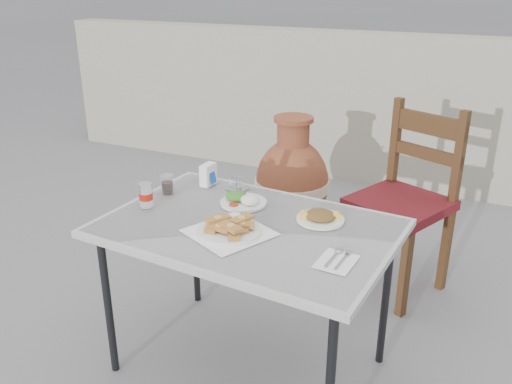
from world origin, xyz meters
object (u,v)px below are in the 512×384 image
at_px(chair, 405,199).
at_px(napkin_holder, 208,175).
at_px(soda_can, 146,195).
at_px(terracotta_urn, 292,185).
at_px(pide_plate, 229,227).
at_px(cafe_table, 248,235).
at_px(cola_glass, 167,185).
at_px(salad_chopped_plate, 320,217).
at_px(salad_rice_plate, 243,200).
at_px(condiment_caddy, 237,185).

bearing_deg(chair, napkin_holder, -117.55).
height_order(napkin_holder, chair, chair).
height_order(soda_can, terracotta_urn, terracotta_urn).
distance_m(pide_plate, napkin_holder, 0.52).
distance_m(cafe_table, cola_glass, 0.51).
bearing_deg(salad_chopped_plate, salad_rice_plate, 176.48).
distance_m(soda_can, chair, 1.38).
xyz_separation_m(napkin_holder, terracotta_urn, (0.07, 0.93, -0.37)).
height_order(salad_chopped_plate, chair, chair).
distance_m(salad_rice_plate, chair, 0.99).
distance_m(pide_plate, terracotta_urn, 1.40).
relative_size(cafe_table, salad_chopped_plate, 6.21).
relative_size(soda_can, terracotta_urn, 0.13).
bearing_deg(salad_chopped_plate, cola_glass, -179.32).
xyz_separation_m(pide_plate, salad_rice_plate, (-0.08, 0.28, -0.01)).
bearing_deg(salad_rice_plate, chair, 54.33).
distance_m(cola_glass, condiment_caddy, 0.32).
relative_size(cafe_table, chair, 1.20).
bearing_deg(salad_rice_plate, condiment_caddy, 125.48).
relative_size(cola_glass, terracotta_urn, 0.10).
height_order(pide_plate, soda_can, soda_can).
relative_size(cola_glass, chair, 0.08).
height_order(salad_chopped_plate, napkin_holder, napkin_holder).
relative_size(pide_plate, napkin_holder, 3.62).
distance_m(salad_rice_plate, soda_can, 0.42).
height_order(cafe_table, napkin_holder, napkin_holder).
bearing_deg(cola_glass, salad_rice_plate, 4.79).
bearing_deg(pide_plate, cola_glass, 151.23).
bearing_deg(cafe_table, napkin_holder, 139.14).
relative_size(cafe_table, condiment_caddy, 12.21).
bearing_deg(cola_glass, cafe_table, -16.88).
relative_size(chair, terracotta_urn, 1.22).
xyz_separation_m(cafe_table, chair, (0.46, 0.97, -0.13)).
bearing_deg(chair, cola_glass, -115.34).
xyz_separation_m(cola_glass, condiment_caddy, (0.27, 0.17, -0.01)).
bearing_deg(cafe_table, salad_chopped_plate, 31.29).
xyz_separation_m(condiment_caddy, chair, (0.67, 0.65, -0.20)).
xyz_separation_m(napkin_holder, chair, (0.81, 0.66, -0.23)).
height_order(pide_plate, salad_rice_plate, pide_plate).
bearing_deg(pide_plate, salad_rice_plate, 105.69).
xyz_separation_m(salad_chopped_plate, cola_glass, (-0.73, -0.01, 0.02)).
height_order(cola_glass, napkin_holder, napkin_holder).
height_order(cafe_table, salad_chopped_plate, salad_chopped_plate).
bearing_deg(condiment_caddy, salad_chopped_plate, -19.44).
distance_m(napkin_holder, terracotta_urn, 1.00).
height_order(salad_rice_plate, napkin_holder, napkin_holder).
relative_size(soda_can, condiment_caddy, 1.07).
bearing_deg(cafe_table, salad_rice_plate, 121.78).
distance_m(condiment_caddy, chair, 0.95).
bearing_deg(cafe_table, chair, 64.61).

